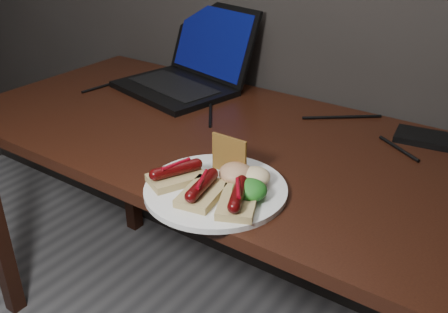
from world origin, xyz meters
The scene contains 12 objects.
desk centered at (0.00, 1.38, 0.66)m, with size 1.40×0.70×0.75m.
laptop centered at (-0.26, 1.61, 0.80)m, with size 0.41×0.41×0.25m.
hard_drive centered at (0.47, 1.63, 0.76)m, with size 0.13×0.09×0.02m, color black.
desk_cables centered at (0.01, 1.53, 0.75)m, with size 1.00×0.35×0.01m.
plate centered at (0.19, 1.13, 0.76)m, with size 0.30×0.30×0.01m, color silver.
bread_sausage_left centered at (0.11, 1.11, 0.78)m, with size 0.11×0.13×0.04m.
bread_sausage_center centered at (0.19, 1.09, 0.78)m, with size 0.09×0.13×0.04m.
bread_sausage_right centered at (0.27, 1.10, 0.78)m, with size 0.11×0.13×0.04m.
crispbread centered at (0.18, 1.20, 0.80)m, with size 0.09×0.01×0.09m, color olive.
salad_greens centered at (0.27, 1.14, 0.78)m, with size 0.07×0.07×0.04m, color #105016.
salsa_mound centered at (0.21, 1.18, 0.78)m, with size 0.07×0.07×0.04m, color maroon.
coleslaw_mound centered at (0.25, 1.19, 0.78)m, with size 0.06×0.06×0.04m, color #F1E4D0.
Camera 1 is at (0.71, 0.42, 1.29)m, focal length 40.00 mm.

